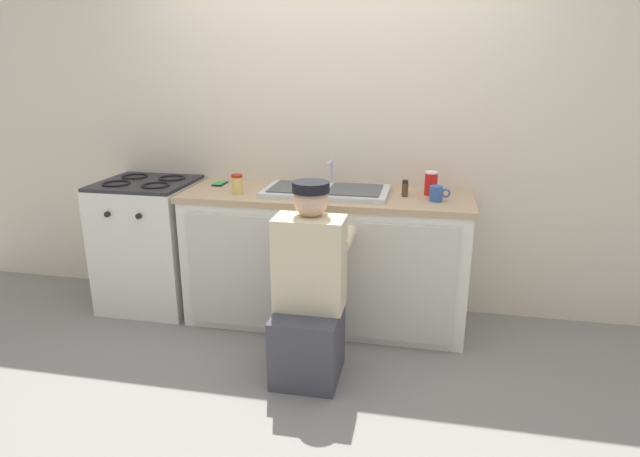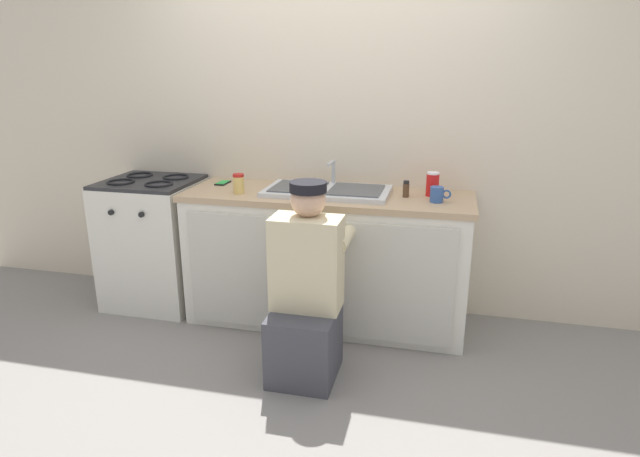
{
  "view_description": "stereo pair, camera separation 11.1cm",
  "coord_description": "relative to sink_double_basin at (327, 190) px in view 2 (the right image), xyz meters",
  "views": [
    {
      "loc": [
        0.63,
        -3.02,
        1.7
      ],
      "look_at": [
        0.0,
        0.1,
        0.71
      ],
      "focal_mm": 30.0,
      "sensor_mm": 36.0,
      "label": 1
    },
    {
      "loc": [
        0.74,
        -2.99,
        1.7
      ],
      "look_at": [
        0.0,
        0.1,
        0.71
      ],
      "focal_mm": 30.0,
      "sensor_mm": 36.0,
      "label": 2
    }
  ],
  "objects": [
    {
      "name": "cell_phone",
      "position": [
        -0.78,
        0.11,
        -0.01
      ],
      "size": [
        0.07,
        0.14,
        0.01
      ],
      "color": "black",
      "rests_on": "countertop"
    },
    {
      "name": "counter_cabinet",
      "position": [
        0.0,
        -0.01,
        -0.49
      ],
      "size": [
        1.83,
        0.62,
        0.85
      ],
      "color": "silver",
      "rests_on": "ground_plane"
    },
    {
      "name": "spice_bottle_pepper",
      "position": [
        0.5,
        0.02,
        0.03
      ],
      "size": [
        0.04,
        0.04,
        0.1
      ],
      "color": "#513823",
      "rests_on": "countertop"
    },
    {
      "name": "sink_double_basin",
      "position": [
        0.0,
        0.0,
        0.0
      ],
      "size": [
        0.8,
        0.44,
        0.19
      ],
      "color": "silver",
      "rests_on": "countertop"
    },
    {
      "name": "stove_range",
      "position": [
        -1.28,
        -0.0,
        -0.45
      ],
      "size": [
        0.64,
        0.62,
        0.93
      ],
      "color": "silver",
      "rests_on": "ground_plane"
    },
    {
      "name": "soda_cup_red",
      "position": [
        0.66,
        0.09,
        0.06
      ],
      "size": [
        0.08,
        0.08,
        0.15
      ],
      "color": "red",
      "rests_on": "countertop"
    },
    {
      "name": "ground_plane",
      "position": [
        0.0,
        -0.3,
        -0.91
      ],
      "size": [
        12.0,
        12.0,
        0.0
      ],
      "primitive_type": "plane",
      "color": "gray"
    },
    {
      "name": "plumber_person",
      "position": [
        0.04,
        -0.69,
        -0.45
      ],
      "size": [
        0.42,
        0.61,
        1.1
      ],
      "color": "#3F3F47",
      "rests_on": "ground_plane"
    },
    {
      "name": "condiment_jar",
      "position": [
        -0.56,
        -0.14,
        0.05
      ],
      "size": [
        0.07,
        0.07,
        0.13
      ],
      "color": "#DBB760",
      "rests_on": "countertop"
    },
    {
      "name": "coffee_mug",
      "position": [
        0.7,
        -0.07,
        0.03
      ],
      "size": [
        0.13,
        0.08,
        0.09
      ],
      "color": "#335699",
      "rests_on": "countertop"
    },
    {
      "name": "countertop",
      "position": [
        0.0,
        -0.0,
        -0.04
      ],
      "size": [
        1.87,
        0.62,
        0.04
      ],
      "primitive_type": "cube",
      "color": "tan",
      "rests_on": "counter_cabinet"
    },
    {
      "name": "back_wall",
      "position": [
        0.0,
        0.35,
        0.34
      ],
      "size": [
        6.0,
        0.1,
        2.5
      ],
      "primitive_type": "cube",
      "color": "beige",
      "rests_on": "ground_plane"
    }
  ]
}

